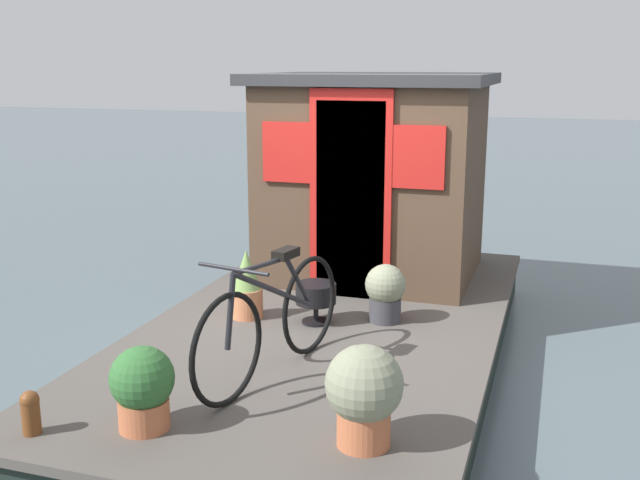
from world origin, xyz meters
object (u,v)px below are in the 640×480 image
(houseboat_cabin, at_px, (374,175))
(potted_plant_thyme, at_px, (247,286))
(potted_plant_geranium, at_px, (143,386))
(charcoal_grill, at_px, (316,295))
(bicycle, at_px, (272,320))
(potted_plant_lavender, at_px, (364,392))
(potted_plant_sage, at_px, (385,291))
(mooring_bollard, at_px, (30,411))

(houseboat_cabin, relative_size, potted_plant_thyme, 3.79)
(houseboat_cabin, height_order, potted_plant_geranium, houseboat_cabin)
(houseboat_cabin, relative_size, charcoal_grill, 6.54)
(bicycle, distance_m, potted_plant_lavender, 1.07)
(potted_plant_geranium, distance_m, potted_plant_sage, 2.34)
(potted_plant_thyme, bearing_deg, potted_plant_sage, -77.18)
(bicycle, relative_size, potted_plant_lavender, 2.91)
(potted_plant_lavender, bearing_deg, bicycle, 48.65)
(bicycle, height_order, charcoal_grill, bicycle)
(potted_plant_geranium, bearing_deg, bicycle, -24.87)
(potted_plant_geranium, height_order, charcoal_grill, potted_plant_geranium)
(houseboat_cabin, bearing_deg, potted_plant_lavender, -166.73)
(potted_plant_geranium, bearing_deg, mooring_bollard, 113.84)
(bicycle, bearing_deg, potted_plant_thyme, 31.43)
(charcoal_grill, bearing_deg, bicycle, -177.02)
(potted_plant_thyme, relative_size, potted_plant_sage, 1.20)
(potted_plant_lavender, bearing_deg, charcoal_grill, 25.80)
(houseboat_cabin, xyz_separation_m, potted_plant_thyme, (-1.61, 0.64, -0.70))
(bicycle, xyz_separation_m, mooring_bollard, (-1.15, 0.98, -0.25))
(bicycle, relative_size, potted_plant_sage, 3.51)
(potted_plant_lavender, bearing_deg, mooring_bollard, 104.08)
(potted_plant_lavender, bearing_deg, potted_plant_sage, 9.92)
(charcoal_grill, bearing_deg, mooring_bollard, 157.36)
(potted_plant_sage, xyz_separation_m, charcoal_grill, (-0.21, 0.51, -0.02))
(potted_plant_sage, bearing_deg, charcoal_grill, 112.11)
(potted_plant_geranium, xyz_separation_m, potted_plant_thyme, (1.93, 0.21, 0.01))
(houseboat_cabin, height_order, potted_plant_lavender, houseboat_cabin)
(potted_plant_geranium, bearing_deg, potted_plant_sage, -21.87)
(potted_plant_lavender, relative_size, potted_plant_sage, 1.21)
(potted_plant_geranium, relative_size, mooring_bollard, 1.91)
(potted_plant_sage, bearing_deg, potted_plant_geranium, 158.13)
(bicycle, bearing_deg, potted_plant_geranium, 155.13)
(potted_plant_thyme, relative_size, mooring_bollard, 2.21)
(houseboat_cabin, relative_size, potted_plant_sage, 4.54)
(bicycle, xyz_separation_m, potted_plant_thyme, (1.03, 0.63, -0.12))
(potted_plant_thyme, bearing_deg, potted_plant_geranium, -173.83)
(charcoal_grill, relative_size, mooring_bollard, 1.28)
(potted_plant_lavender, distance_m, potted_plant_sage, 2.01)
(potted_plant_geranium, distance_m, mooring_bollard, 0.62)
(houseboat_cabin, bearing_deg, charcoal_grill, 177.60)
(bicycle, height_order, potted_plant_geranium, bicycle)
(houseboat_cabin, distance_m, potted_plant_lavender, 3.50)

